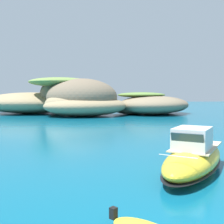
% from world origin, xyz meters
% --- Properties ---
extents(islet_large, '(36.44, 30.96, 8.38)m').
position_xyz_m(islet_large, '(-7.18, 56.39, 3.14)').
color(islet_large, '#9E8966').
rests_on(islet_large, ground).
extents(islet_small, '(21.56, 23.66, 5.02)m').
position_xyz_m(islet_small, '(13.98, 56.70, 2.10)').
color(islet_small, '#84755B').
rests_on(islet_small, ground).
extents(motorboat_yellow, '(6.88, 8.10, 2.43)m').
position_xyz_m(motorboat_yellow, '(3.13, 9.06, 0.81)').
color(motorboat_yellow, yellow).
rests_on(motorboat_yellow, ground).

